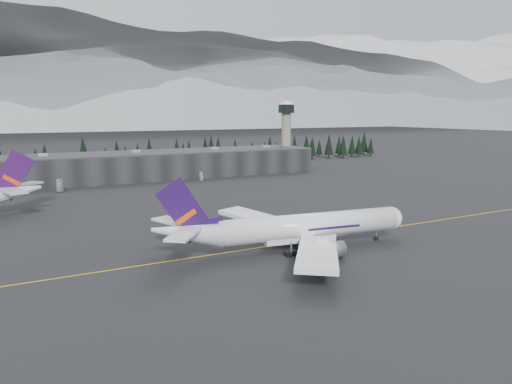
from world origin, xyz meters
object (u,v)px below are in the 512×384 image
jet_main (289,228)px  gse_vehicle_a (60,190)px  gse_vehicle_b (202,179)px  control_tower (286,127)px  terminal (157,165)px

jet_main → gse_vehicle_a: jet_main is taller
gse_vehicle_b → jet_main: bearing=-24.9°
gse_vehicle_a → gse_vehicle_b: (60.80, 2.31, -0.01)m
control_tower → gse_vehicle_a: (-120.90, -26.72, -22.66)m
terminal → gse_vehicle_b: size_ratio=36.83×
control_tower → jet_main: (-80.30, -134.62, -18.27)m
terminal → gse_vehicle_b: 26.68m
terminal → gse_vehicle_a: size_ratio=29.70×
terminal → control_tower: (75.00, 3.00, 17.11)m
terminal → control_tower: 76.98m
terminal → gse_vehicle_b: terminal is taller
terminal → jet_main: 131.73m
jet_main → gse_vehicle_a: bearing=118.3°
gse_vehicle_a → gse_vehicle_b: bearing=-19.1°
jet_main → gse_vehicle_a: (-40.59, 107.89, -4.39)m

